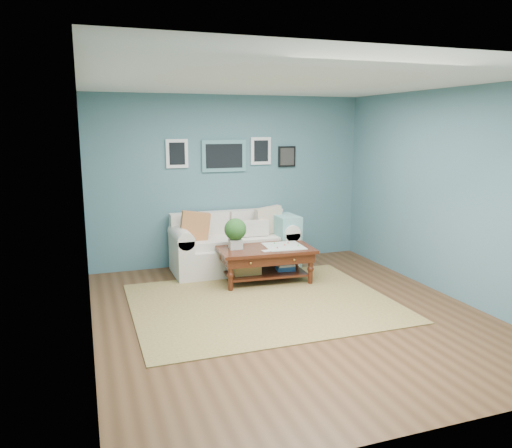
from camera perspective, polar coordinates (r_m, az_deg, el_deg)
name	(u,v)px	position (r m, az deg, el deg)	size (l,w,h in m)	color
room_shell	(289,201)	(5.80, 3.81, 2.62)	(5.00, 5.02, 2.70)	brown
area_rug	(262,303)	(6.43, 0.74, -8.97)	(3.23, 2.59, 0.01)	brown
loveseat	(238,244)	(7.79, -2.06, -2.32)	(1.93, 0.88, 0.99)	silver
coffee_table	(260,254)	(7.17, 0.50, -3.40)	(1.39, 0.87, 0.94)	#37150A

